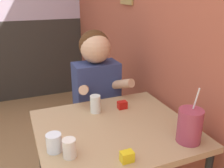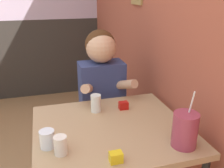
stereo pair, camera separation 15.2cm
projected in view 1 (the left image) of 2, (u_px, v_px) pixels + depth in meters
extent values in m
cube|color=#9E4C38|center=(123.00, 5.00, 2.27)|extent=(0.06, 4.79, 2.70)
cube|color=tan|center=(114.00, 129.00, 1.45)|extent=(0.87, 0.79, 0.04)
cylinder|color=black|center=(42.00, 162.00, 1.74)|extent=(0.04, 0.04, 0.70)
cylinder|color=black|center=(142.00, 138.00, 2.02)|extent=(0.04, 0.04, 0.70)
cube|color=navy|center=(98.00, 146.00, 2.12)|extent=(0.31, 0.20, 0.46)
cube|color=navy|center=(97.00, 94.00, 1.95)|extent=(0.34, 0.20, 0.50)
sphere|color=#472814|center=(94.00, 45.00, 1.84)|extent=(0.23, 0.23, 0.23)
sphere|color=tan|center=(95.00, 48.00, 1.82)|extent=(0.22, 0.22, 0.22)
cylinder|color=tan|center=(84.00, 89.00, 1.74)|extent=(0.14, 0.27, 0.15)
cylinder|color=tan|center=(120.00, 84.00, 1.84)|extent=(0.14, 0.27, 0.15)
cylinder|color=#99384C|center=(190.00, 126.00, 1.27)|extent=(0.13, 0.13, 0.18)
cylinder|color=white|center=(196.00, 100.00, 1.23)|extent=(0.01, 0.04, 0.14)
cylinder|color=silver|center=(54.00, 143.00, 1.21)|extent=(0.08, 0.08, 0.09)
cylinder|color=silver|center=(95.00, 104.00, 1.59)|extent=(0.07, 0.07, 0.11)
cylinder|color=silver|center=(69.00, 148.00, 1.16)|extent=(0.06, 0.06, 0.09)
cube|color=#B7140F|center=(122.00, 105.00, 1.65)|extent=(0.06, 0.04, 0.05)
cube|color=yellow|center=(127.00, 157.00, 1.14)|extent=(0.06, 0.04, 0.05)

